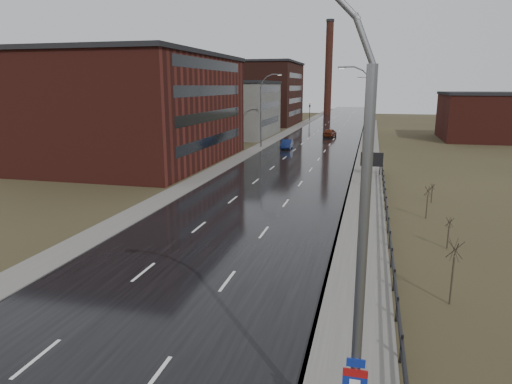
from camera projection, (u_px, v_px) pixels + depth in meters
The scene contains 23 objects.
road at pixel (309, 151), 68.63m from camera, with size 14.00×300.00×0.06m, color black.
sidewalk_right at pixel (365, 189), 42.96m from camera, with size 3.20×180.00×0.18m, color #595651.
curb_right at pixel (349, 188), 43.32m from camera, with size 0.16×180.00×0.18m, color slate.
sidewalk_left at pixel (257, 149), 70.57m from camera, with size 2.40×260.00×0.12m, color #595651.
warehouse_near at pixel (131, 108), 57.92m from camera, with size 22.44×28.56×13.50m.
warehouse_mid at pixel (230, 108), 88.72m from camera, with size 16.32×20.40×10.50m.
warehouse_far at pixel (246, 93), 117.67m from camera, with size 26.52×24.48×15.50m.
building_right at pixel (496, 116), 81.25m from camera, with size 18.36×16.32×8.50m.
smokestack at pixel (329, 68), 151.54m from camera, with size 2.70×2.70×30.70m.
streetlight_main at pixel (348, 242), 10.46m from camera, with size 3.91×0.29×12.11m.
streetlight_right_mid at pixel (367, 127), 42.62m from camera, with size 3.36×0.28×11.35m.
streetlight_left at pixel (263, 110), 71.03m from camera, with size 3.36×0.28×11.35m.
streetlight_right_far at pixel (371, 104), 93.63m from camera, with size 3.36×0.28×11.35m.
guardrail at pixel (390, 241), 26.65m from camera, with size 0.10×53.05×1.10m.
shrub_c at pixel (453, 271), 20.09m from camera, with size 0.71×0.75×3.03m.
shrub_d at pixel (448, 232), 27.21m from camera, with size 0.46×0.49×1.93m.
shrub_e at pixel (427, 202), 33.34m from camera, with size 0.58×0.61×2.44m.
shrub_f at pixel (432, 193), 38.05m from camera, with size 0.39×0.41×1.61m.
billboard at pixel (372, 160), 49.21m from camera, with size 2.38×0.17×2.58m.
traffic_light_left at pixel (310, 104), 126.16m from camera, with size 0.58×2.73×5.30m.
traffic_light_right at pixel (369, 105), 122.36m from camera, with size 0.58×2.73×5.30m.
car_near at pixel (287, 145), 70.40m from camera, with size 1.51×4.32×1.42m, color #0D1842.
car_far at pixel (330, 133), 86.75m from camera, with size 1.91×4.76×1.62m, color #511D0D.
Camera 1 is at (8.84, -8.15, 9.55)m, focal length 32.00 mm.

